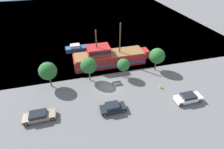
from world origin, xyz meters
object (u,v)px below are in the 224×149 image
object	(u,v)px
pirate_ship	(109,57)
parked_car_curb_front	(39,116)
parked_car_curb_rear	(113,108)
bench_promenade_east	(116,82)
moored_boat_dockside	(77,48)
parked_car_curb_mid	(188,98)
fire_hydrant	(160,86)

from	to	relation	value
pirate_ship	parked_car_curb_front	distance (m)	19.39
parked_car_curb_rear	bench_promenade_east	bearing A→B (deg)	69.40
moored_boat_dockside	parked_car_curb_mid	distance (m)	29.08
moored_boat_dockside	bench_promenade_east	world-z (taller)	moored_boat_dockside
moored_boat_dockside	parked_car_curb_rear	world-z (taller)	moored_boat_dockside
moored_boat_dockside	parked_car_curb_front	distance (m)	22.75
moored_boat_dockside	parked_car_curb_front	world-z (taller)	moored_boat_dockside
pirate_ship	fire_hydrant	size ratio (longest dim) A/B	22.71
moored_boat_dockside	parked_car_curb_mid	bearing A→B (deg)	-54.61
pirate_ship	bench_promenade_east	xyz separation A→B (m)	(-0.36, -7.74, -1.27)
parked_car_curb_front	parked_car_curb_rear	xyz separation A→B (m)	(11.44, -1.22, 0.02)
parked_car_curb_rear	fire_hydrant	distance (m)	10.80
parked_car_curb_front	moored_boat_dockside	bearing A→B (deg)	69.98
parked_car_curb_front	parked_car_curb_mid	size ratio (longest dim) A/B	1.03
parked_car_curb_mid	bench_promenade_east	xyz separation A→B (m)	(-10.73, 7.69, -0.32)
parked_car_curb_rear	parked_car_curb_mid	bearing A→B (deg)	-4.84
bench_promenade_east	pirate_ship	bearing A→B (deg)	87.37
fire_hydrant	pirate_ship	bearing A→B (deg)	124.10
parked_car_curb_rear	parked_car_curb_front	bearing A→B (deg)	173.92
moored_boat_dockside	parked_car_curb_front	xyz separation A→B (m)	(-7.79, -21.38, -0.00)
pirate_ship	fire_hydrant	world-z (taller)	pirate_ship
pirate_ship	bench_promenade_east	world-z (taller)	pirate_ship
parked_car_curb_mid	bench_promenade_east	world-z (taller)	parked_car_curb_mid
pirate_ship	moored_boat_dockside	xyz separation A→B (m)	(-6.47, 8.28, -1.00)
pirate_ship	parked_car_curb_mid	world-z (taller)	pirate_ship
pirate_ship	parked_car_curb_front	size ratio (longest dim) A/B	3.58
moored_boat_dockside	bench_promenade_east	bearing A→B (deg)	-69.11
moored_boat_dockside	parked_car_curb_rear	bearing A→B (deg)	-80.83
fire_hydrant	parked_car_curb_mid	bearing A→B (deg)	-56.56
fire_hydrant	parked_car_curb_rear	bearing A→B (deg)	-162.17
parked_car_curb_mid	parked_car_curb_rear	bearing A→B (deg)	175.16
moored_boat_dockside	parked_car_curb_rear	xyz separation A→B (m)	(3.65, -22.59, 0.01)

